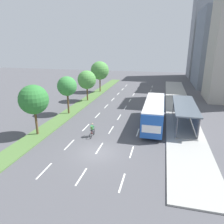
# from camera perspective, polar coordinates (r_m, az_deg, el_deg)

# --- Properties ---
(ground_plane) EXTENTS (140.00, 140.00, 0.00)m
(ground_plane) POSITION_cam_1_polar(r_m,az_deg,el_deg) (21.99, -4.22, -10.98)
(ground_plane) COLOR #4C4C51
(median_strip) EXTENTS (2.60, 52.00, 0.12)m
(median_strip) POSITION_cam_1_polar(r_m,az_deg,el_deg) (42.24, -6.70, 3.31)
(median_strip) COLOR #4C7038
(median_strip) RESTS_ON ground
(sidewalk_right) EXTENTS (4.50, 52.00, 0.15)m
(sidewalk_right) POSITION_cam_1_polar(r_m,az_deg,el_deg) (39.83, 17.74, 1.69)
(sidewalk_right) COLOR #9E9E99
(sidewalk_right) RESTS_ON ground
(lane_divider_left) EXTENTS (0.14, 44.32, 0.01)m
(lane_divider_left) POSITION_cam_1_polar(r_m,az_deg,el_deg) (37.75, -1.59, 1.57)
(lane_divider_left) COLOR white
(lane_divider_left) RESTS_ON ground
(lane_divider_center) EXTENTS (0.14, 44.32, 0.01)m
(lane_divider_center) POSITION_cam_1_polar(r_m,az_deg,el_deg) (37.02, 3.65, 1.21)
(lane_divider_center) COLOR white
(lane_divider_center) RESTS_ON ground
(lane_divider_right) EXTENTS (0.14, 44.32, 0.01)m
(lane_divider_right) POSITION_cam_1_polar(r_m,az_deg,el_deg) (36.61, 9.05, 0.83)
(lane_divider_right) COLOR white
(lane_divider_right) RESTS_ON ground
(bus_shelter) EXTENTS (2.90, 10.63, 2.86)m
(bus_shelter) POSITION_cam_1_polar(r_m,az_deg,el_deg) (29.91, 19.66, -0.17)
(bus_shelter) COLOR gray
(bus_shelter) RESTS_ON sidewalk_right
(bus) EXTENTS (2.54, 11.29, 3.37)m
(bus) POSITION_cam_1_polar(r_m,az_deg,el_deg) (28.83, 11.40, 0.30)
(bus) COLOR #2356B2
(bus) RESTS_ON ground
(cyclist) EXTENTS (0.46, 1.82, 1.71)m
(cyclist) POSITION_cam_1_polar(r_m,az_deg,el_deg) (25.26, -5.43, -5.05)
(cyclist) COLOR black
(cyclist) RESTS_ON ground
(median_tree_nearest) EXTENTS (3.49, 3.49, 6.11)m
(median_tree_nearest) POSITION_cam_1_polar(r_m,az_deg,el_deg) (26.14, -20.62, 3.17)
(median_tree_nearest) COLOR brown
(median_tree_nearest) RESTS_ON median_strip
(median_tree_second) EXTENTS (3.03, 3.03, 5.91)m
(median_tree_second) POSITION_cam_1_polar(r_m,az_deg,el_deg) (33.22, -12.18, 6.88)
(median_tree_second) COLOR brown
(median_tree_second) RESTS_ON median_strip
(median_tree_third) EXTENTS (3.56, 3.56, 5.84)m
(median_tree_third) POSITION_cam_1_polar(r_m,az_deg,el_deg) (40.94, -6.90, 8.71)
(median_tree_third) COLOR brown
(median_tree_third) RESTS_ON median_strip
(median_tree_fourth) EXTENTS (4.17, 4.17, 6.95)m
(median_tree_fourth) POSITION_cam_1_polar(r_m,az_deg,el_deg) (48.80, -3.36, 11.23)
(median_tree_fourth) COLOR brown
(median_tree_fourth) RESTS_ON median_strip
(building_mid_right) EXTENTS (10.84, 14.78, 19.19)m
(building_mid_right) POSITION_cam_1_polar(r_m,az_deg,el_deg) (62.09, 27.32, 15.06)
(building_mid_right) COLOR slate
(building_mid_right) RESTS_ON ground
(building_far_right) EXTENTS (9.58, 15.67, 17.69)m
(building_far_right) POSITION_cam_1_polar(r_m,az_deg,el_deg) (73.59, 25.12, 14.90)
(building_far_right) COLOR #A39E93
(building_far_right) RESTS_ON ground
(building_tall_right) EXTENTS (9.81, 10.56, 27.65)m
(building_tall_right) POSITION_cam_1_polar(r_m,az_deg,el_deg) (78.17, 24.64, 18.73)
(building_tall_right) COLOR gray
(building_tall_right) RESTS_ON ground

